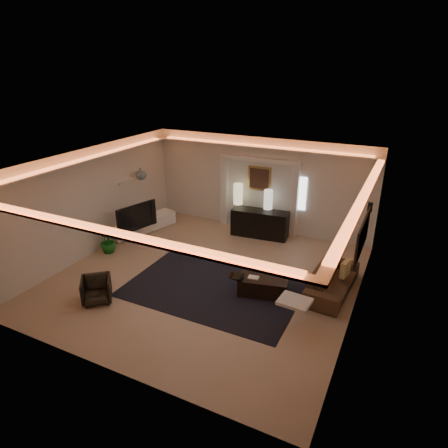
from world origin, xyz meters
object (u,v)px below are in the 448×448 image
at_px(console, 260,224).
at_px(coffee_table, 263,286).
at_px(sofa, 333,280).
at_px(armchair, 96,290).

relative_size(console, coffee_table, 1.53).
distance_m(sofa, armchair, 5.35).
height_order(console, armchair, console).
xyz_separation_m(console, armchair, (-1.96, -4.89, -0.11)).
xyz_separation_m(console, sofa, (2.65, -2.19, -0.11)).
xyz_separation_m(coffee_table, armchair, (-3.21, -1.92, 0.08)).
height_order(console, coffee_table, console).
bearing_deg(armchair, sofa, -9.52).
bearing_deg(coffee_table, armchair, -162.17).
xyz_separation_m(sofa, coffee_table, (-1.40, -0.78, -0.09)).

